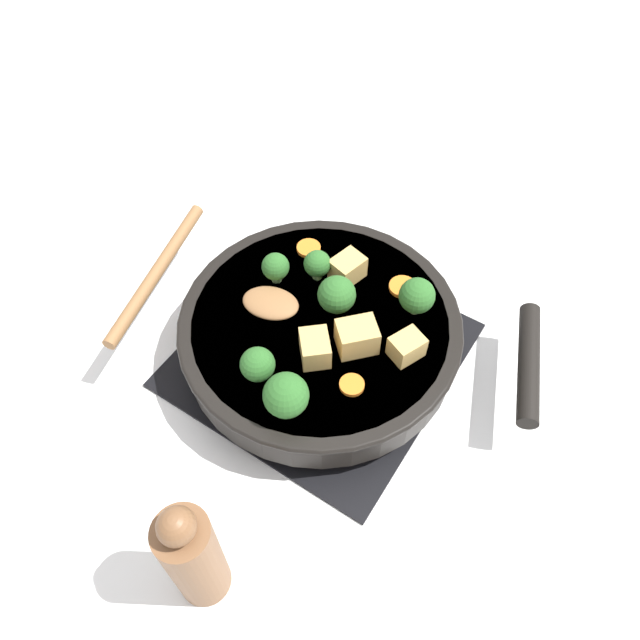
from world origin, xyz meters
name	(u,v)px	position (x,y,z in m)	size (l,w,h in m)	color
ground_plane	(320,355)	(0.00, 0.00, 0.00)	(2.40, 2.40, 0.00)	white
front_burner_grate	(320,350)	(0.00, 0.00, 0.01)	(0.31, 0.31, 0.03)	black
skillet_pan	(322,331)	(0.00, 0.00, 0.05)	(0.33, 0.43, 0.05)	black
wooden_spoon	(206,285)	(-0.04, 0.14, 0.08)	(0.23, 0.22, 0.02)	olive
tofu_cube_center_large	(357,337)	(-0.01, -0.05, 0.09)	(0.04, 0.03, 0.03)	tan
tofu_cube_near_handle	(315,348)	(-0.04, -0.02, 0.09)	(0.04, 0.03, 0.03)	tan
tofu_cube_east_chunk	(407,347)	(0.01, -0.11, 0.09)	(0.04, 0.03, 0.03)	tan
tofu_cube_west_chunk	(348,268)	(0.07, 0.01, 0.09)	(0.04, 0.03, 0.03)	tan
broccoli_floret_near_spoon	(276,267)	(0.02, 0.08, 0.10)	(0.03, 0.03, 0.04)	#709956
broccoli_floret_center_top	(317,264)	(0.05, 0.04, 0.10)	(0.03, 0.03, 0.04)	#709956
broccoli_floret_east_rim	(258,365)	(-0.10, 0.01, 0.10)	(0.04, 0.04, 0.05)	#709956
broccoli_floret_west_rim	(286,395)	(-0.12, -0.04, 0.10)	(0.05, 0.05, 0.05)	#709956
broccoli_floret_north_edge	(417,296)	(0.07, -0.08, 0.10)	(0.04, 0.04, 0.05)	#709956
broccoli_floret_south_cluster	(337,295)	(0.02, -0.01, 0.10)	(0.04, 0.04, 0.05)	#709956
carrot_slice_orange_thin	(403,287)	(0.09, -0.06, 0.08)	(0.03, 0.03, 0.01)	orange
carrot_slice_near_center	(309,248)	(0.09, 0.07, 0.08)	(0.03, 0.03, 0.01)	orange
carrot_slice_edge_slice	(352,385)	(-0.06, -0.08, 0.08)	(0.03, 0.03, 0.01)	orange
pepper_mill	(193,556)	(-0.29, -0.05, 0.08)	(0.05, 0.05, 0.18)	brown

